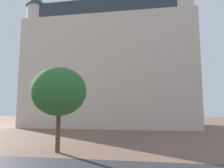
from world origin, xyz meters
TOP-DOWN VIEW (x-y plane):
  - ground_plane at (0.00, 10.00)m, footprint 120.00×120.00m
  - landmark_building at (-3.55, 32.11)m, footprint 25.02×12.65m
  - tree_curb_far at (-3.17, 12.22)m, footprint 3.50×3.50m

SIDE VIEW (x-z plane):
  - ground_plane at x=0.00m, z-range 0.00..0.00m
  - tree_curb_far at x=-3.17m, z-range 1.11..6.52m
  - landmark_building at x=-3.55m, z-range -7.38..27.83m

